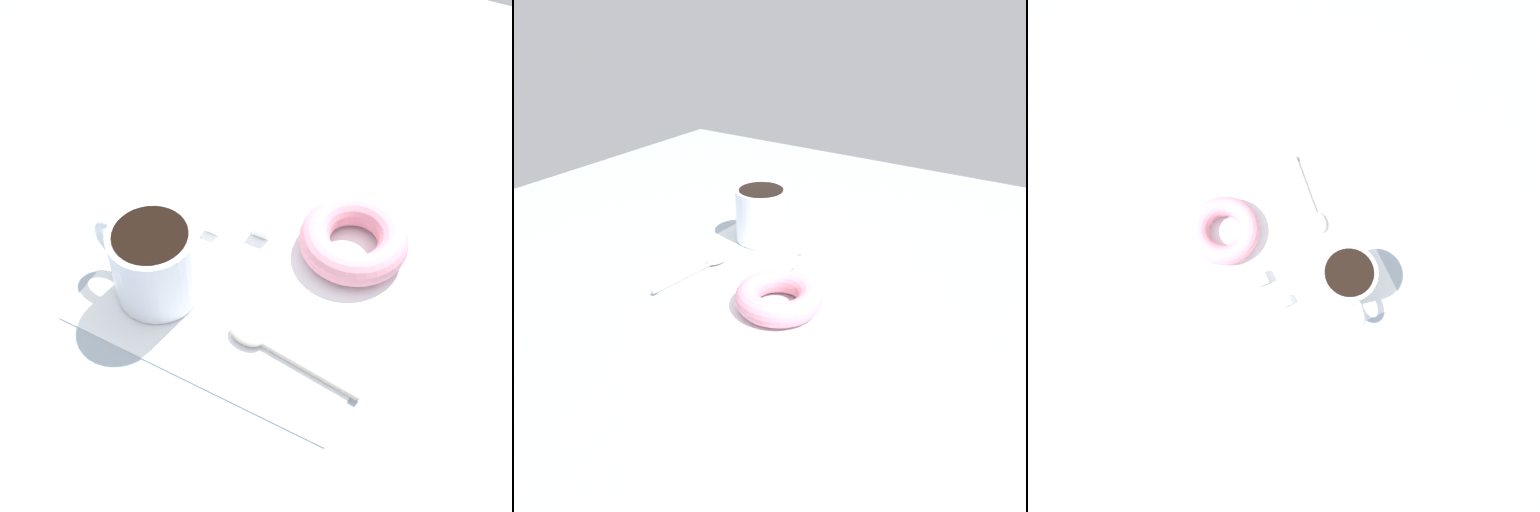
# 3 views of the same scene
# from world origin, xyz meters

# --- Properties ---
(ground_plane) EXTENTS (1.20, 1.20, 0.02)m
(ground_plane) POSITION_xyz_m (0.00, 0.00, -0.01)
(ground_plane) COLOR #99A8B7
(napkin) EXTENTS (0.29, 0.29, 0.00)m
(napkin) POSITION_xyz_m (-0.03, 0.02, 0.00)
(napkin) COLOR white
(napkin) RESTS_ON ground_plane
(coffee_cup) EXTENTS (0.11, 0.08, 0.08)m
(coffee_cup) POSITION_xyz_m (-0.10, -0.05, 0.05)
(coffee_cup) COLOR silver
(coffee_cup) RESTS_ON napkin
(donut) EXTENTS (0.11, 0.11, 0.03)m
(donut) POSITION_xyz_m (0.05, 0.08, 0.02)
(donut) COLOR pink
(donut) RESTS_ON napkin
(spoon) EXTENTS (0.14, 0.03, 0.01)m
(spoon) POSITION_xyz_m (0.02, -0.06, 0.01)
(spoon) COLOR #B7B2A8
(spoon) RESTS_ON napkin
(sugar_cube) EXTENTS (0.02, 0.02, 0.02)m
(sugar_cube) POSITION_xyz_m (-0.04, 0.07, 0.01)
(sugar_cube) COLOR white
(sugar_cube) RESTS_ON napkin
(sugar_cube_extra) EXTENTS (0.02, 0.02, 0.02)m
(sugar_cube_extra) POSITION_xyz_m (-0.09, 0.05, 0.01)
(sugar_cube_extra) COLOR white
(sugar_cube_extra) RESTS_ON napkin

